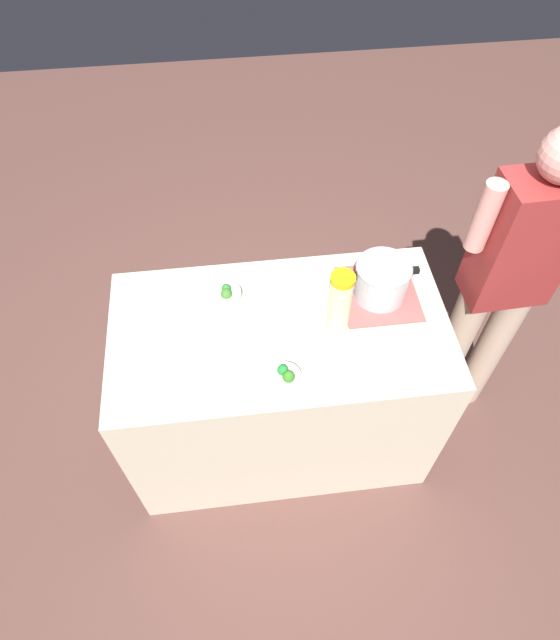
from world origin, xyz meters
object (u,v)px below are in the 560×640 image
Objects in this scene: cooking_pot at (382,280)px; broccoli_bowl_front at (227,294)px; broccoli_bowl_center at (285,378)px; person_cook at (503,285)px; lemonade_pitcher at (339,304)px.

cooking_pot is 2.53× the size of broccoli_bowl_front.
person_cook reaches higher than broccoli_bowl_center.
lemonade_pitcher is 0.35m from broccoli_bowl_center.
lemonade_pitcher is at bearing 43.10° from broccoli_bowl_center.
person_cook is (0.99, 0.36, -0.03)m from broccoli_bowl_center.
cooking_pot is 0.64m from broccoli_bowl_front.
broccoli_bowl_front is (-0.63, 0.05, -0.07)m from cooking_pot.
person_cook reaches higher than cooking_pot.
person_cook is (0.75, 0.14, -0.16)m from lemonade_pitcher.
lemonade_pitcher is (-0.21, -0.16, 0.06)m from cooking_pot.
cooking_pot is 2.38× the size of broccoli_bowl_center.
person_cook reaches higher than broccoli_bowl_front.
broccoli_bowl_center is at bearing -139.84° from cooking_pot.
cooking_pot is 0.27m from lemonade_pitcher.
cooking_pot is at bearing 178.87° from person_cook.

